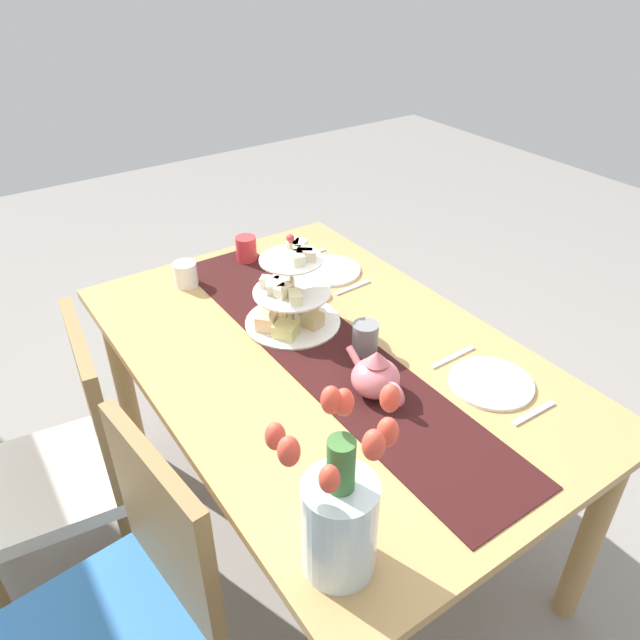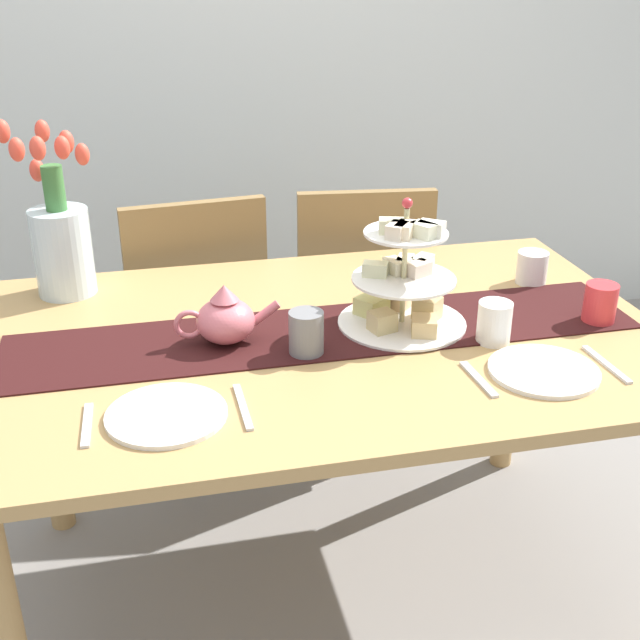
% 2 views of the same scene
% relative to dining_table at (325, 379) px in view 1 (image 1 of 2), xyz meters
% --- Properties ---
extents(ground_plane, '(8.00, 8.00, 0.00)m').
position_rel_dining_table_xyz_m(ground_plane, '(0.00, 0.00, -0.66)').
color(ground_plane, gray).
extents(dining_table, '(1.55, 1.01, 0.76)m').
position_rel_dining_table_xyz_m(dining_table, '(0.00, 0.00, 0.00)').
color(dining_table, tan).
rests_on(dining_table, ground_plane).
extents(chair_left, '(0.46, 0.46, 0.91)m').
position_rel_dining_table_xyz_m(chair_left, '(-0.26, 0.73, -0.15)').
color(chair_left, olive).
rests_on(chair_left, ground_plane).
extents(chair_right, '(0.47, 0.47, 0.91)m').
position_rel_dining_table_xyz_m(chair_right, '(0.28, 0.73, -0.15)').
color(chair_right, olive).
rests_on(chair_right, ground_plane).
extents(table_runner, '(1.45, 0.29, 0.00)m').
position_rel_dining_table_xyz_m(table_runner, '(0.00, -0.00, 0.11)').
color(table_runner, black).
rests_on(table_runner, dining_table).
extents(tiered_cake_stand, '(0.30, 0.30, 0.30)m').
position_rel_dining_table_xyz_m(tiered_cake_stand, '(0.18, 0.01, 0.20)').
color(tiered_cake_stand, beige).
rests_on(tiered_cake_stand, table_runner).
extents(teapot, '(0.24, 0.13, 0.14)m').
position_rel_dining_table_xyz_m(teapot, '(-0.23, 0.00, 0.16)').
color(teapot, '#D66B75').
rests_on(teapot, table_runner).
extents(tulip_vase, '(0.21, 0.24, 0.44)m').
position_rel_dining_table_xyz_m(tulip_vase, '(-0.59, 0.38, 0.25)').
color(tulip_vase, silver).
rests_on(tulip_vase, dining_table).
extents(cream_jug, '(0.08, 0.08, 0.08)m').
position_rel_dining_table_xyz_m(cream_jug, '(0.59, 0.18, 0.15)').
color(cream_jug, white).
rests_on(cream_jug, dining_table).
extents(dinner_plate_left, '(0.23, 0.23, 0.01)m').
position_rel_dining_table_xyz_m(dinner_plate_left, '(-0.38, -0.29, 0.11)').
color(dinner_plate_left, white).
rests_on(dinner_plate_left, dining_table).
extents(fork_left, '(0.02, 0.15, 0.01)m').
position_rel_dining_table_xyz_m(fork_left, '(-0.52, -0.29, 0.11)').
color(fork_left, silver).
rests_on(fork_left, dining_table).
extents(knife_left, '(0.02, 0.17, 0.01)m').
position_rel_dining_table_xyz_m(knife_left, '(-0.23, -0.29, 0.11)').
color(knife_left, silver).
rests_on(knife_left, dining_table).
extents(dinner_plate_right, '(0.23, 0.23, 0.01)m').
position_rel_dining_table_xyz_m(dinner_plate_right, '(0.40, -0.29, 0.11)').
color(dinner_plate_right, white).
rests_on(dinner_plate_right, dining_table).
extents(fork_right, '(0.02, 0.15, 0.01)m').
position_rel_dining_table_xyz_m(fork_right, '(0.25, -0.29, 0.11)').
color(fork_right, silver).
rests_on(fork_right, dining_table).
extents(knife_right, '(0.02, 0.17, 0.01)m').
position_rel_dining_table_xyz_m(knife_right, '(0.54, -0.29, 0.11)').
color(knife_right, silver).
rests_on(knife_right, dining_table).
extents(mug_grey, '(0.08, 0.08, 0.09)m').
position_rel_dining_table_xyz_m(mug_grey, '(-0.07, -0.09, 0.16)').
color(mug_grey, slate).
rests_on(mug_grey, table_runner).
extents(mug_white_text, '(0.08, 0.08, 0.09)m').
position_rel_dining_table_xyz_m(mug_white_text, '(0.35, -0.13, 0.15)').
color(mug_white_text, white).
rests_on(mug_white_text, dining_table).
extents(mug_orange, '(0.08, 0.08, 0.09)m').
position_rel_dining_table_xyz_m(mug_orange, '(0.64, -0.09, 0.15)').
color(mug_orange, red).
rests_on(mug_orange, dining_table).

